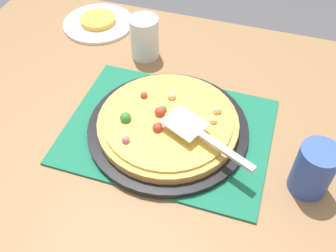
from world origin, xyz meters
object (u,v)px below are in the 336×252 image
(cup_far, at_px, (314,170))
(pizza, at_px, (168,122))
(served_slice_right, at_px, (98,20))
(cup_corner, at_px, (145,38))
(pizza_server, at_px, (201,134))
(pizza_pan, at_px, (168,128))
(plate_far_right, at_px, (98,23))

(cup_far, bearing_deg, pizza, -10.08)
(pizza, height_order, cup_far, cup_far)
(pizza, relative_size, served_slice_right, 3.00)
(pizza, distance_m, cup_corner, 0.30)
(pizza, bearing_deg, served_slice_right, -46.33)
(served_slice_right, height_order, pizza_server, pizza_server)
(cup_far, bearing_deg, pizza_server, -3.86)
(pizza_pan, bearing_deg, cup_far, 169.92)
(cup_corner, distance_m, pizza_server, 0.39)
(pizza, relative_size, cup_far, 2.75)
(pizza_pan, height_order, plate_far_right, pizza_pan)
(pizza, height_order, served_slice_right, pizza)
(plate_far_right, relative_size, cup_corner, 1.83)
(cup_far, distance_m, cup_corner, 0.58)
(pizza_pan, height_order, pizza, pizza)
(plate_far_right, bearing_deg, pizza_pan, 133.71)
(plate_far_right, xyz_separation_m, cup_corner, (-0.19, 0.10, 0.06))
(served_slice_right, bearing_deg, pizza, 133.67)
(cup_far, height_order, cup_corner, same)
(pizza_pan, xyz_separation_m, pizza_server, (-0.09, 0.04, 0.05))
(cup_far, bearing_deg, cup_corner, -33.81)
(plate_far_right, bearing_deg, cup_far, 147.97)
(cup_far, relative_size, cup_corner, 1.00)
(plate_far_right, xyz_separation_m, cup_far, (-0.67, 0.42, 0.06))
(plate_far_right, bearing_deg, cup_corner, 152.64)
(pizza, bearing_deg, cup_far, 169.92)
(pizza, xyz_separation_m, cup_corner, (0.15, -0.26, 0.03))
(plate_far_right, height_order, cup_far, cup_far)
(pizza_pan, bearing_deg, cup_corner, -59.83)
(pizza_pan, xyz_separation_m, cup_corner, (0.15, -0.26, 0.05))
(pizza_pan, xyz_separation_m, served_slice_right, (0.35, -0.36, 0.01))
(pizza, height_order, plate_far_right, pizza)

